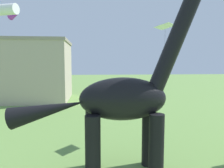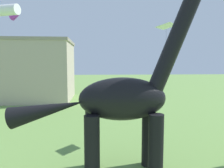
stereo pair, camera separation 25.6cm
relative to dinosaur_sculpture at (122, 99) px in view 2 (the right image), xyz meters
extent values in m
cylinder|color=black|center=(1.89, 0.85, -2.69)|extent=(0.89, 0.89, 3.83)
cylinder|color=black|center=(1.89, -0.85, -2.69)|extent=(0.89, 0.89, 3.83)
cylinder|color=black|center=(-1.77, 0.85, -2.69)|extent=(0.89, 0.89, 3.83)
cylinder|color=black|center=(-1.77, -0.85, -2.69)|extent=(0.89, 0.89, 3.83)
ellipsoid|color=black|center=(0.06, 0.00, 0.00)|extent=(5.24, 2.26, 2.58)
cylinder|color=black|center=(3.46, 0.00, 4.13)|extent=(3.76, 0.97, 7.46)
cone|color=black|center=(-4.33, 0.00, -0.59)|extent=(4.60, 1.29, 2.18)
cube|color=white|center=(11.74, 19.96, 6.85)|extent=(0.64, 0.64, 0.49)
cube|color=white|center=(11.74, 19.96, 6.47)|extent=(0.64, 0.64, 0.49)
cube|color=white|center=(4.53, 5.73, 5.29)|extent=(2.20, 2.23, 0.30)
cylinder|color=black|center=(4.53, 5.73, 4.12)|extent=(0.01, 0.01, 1.80)
cylinder|color=white|center=(-8.98, 5.60, 6.31)|extent=(3.15, 1.84, 0.85)
cone|color=purple|center=(-8.40, 7.17, 6.31)|extent=(1.02, 1.10, 0.89)
cube|color=#B7A893|center=(-15.29, 28.18, 0.60)|extent=(18.51, 11.82, 10.39)
cube|color=gray|center=(-15.29, 28.18, 6.04)|extent=(18.88, 12.06, 0.50)
camera|label=1|loc=(-1.81, -12.63, 2.12)|focal=34.60mm
camera|label=2|loc=(-1.56, -12.66, 2.12)|focal=34.60mm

